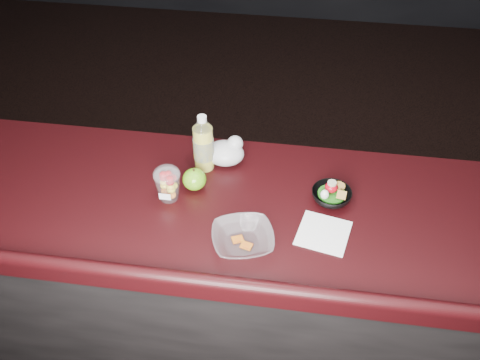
{
  "coord_description": "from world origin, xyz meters",
  "views": [
    {
      "loc": [
        0.12,
        -1.0,
        2.3
      ],
      "look_at": [
        -0.07,
        0.33,
        1.1
      ],
      "focal_mm": 40.0,
      "sensor_mm": 36.0,
      "label": 1
    }
  ],
  "objects_px": {
    "snack_bowl": "(331,195)",
    "lemonade_bottle": "(203,146)",
    "takeout_bowl": "(243,239)",
    "green_apple": "(194,179)",
    "fruit_cup": "(168,183)"
  },
  "relations": [
    {
      "from": "snack_bowl",
      "to": "lemonade_bottle",
      "type": "bearing_deg",
      "value": 166.17
    },
    {
      "from": "fruit_cup",
      "to": "takeout_bowl",
      "type": "distance_m",
      "value": 0.34
    },
    {
      "from": "green_apple",
      "to": "snack_bowl",
      "type": "height_order",
      "value": "green_apple"
    },
    {
      "from": "fruit_cup",
      "to": "snack_bowl",
      "type": "relative_size",
      "value": 0.74
    },
    {
      "from": "lemonade_bottle",
      "to": "takeout_bowl",
      "type": "xyz_separation_m",
      "value": [
        0.19,
        -0.36,
        -0.07
      ]
    },
    {
      "from": "lemonade_bottle",
      "to": "snack_bowl",
      "type": "relative_size",
      "value": 1.26
    },
    {
      "from": "green_apple",
      "to": "takeout_bowl",
      "type": "relative_size",
      "value": 0.36
    },
    {
      "from": "takeout_bowl",
      "to": "lemonade_bottle",
      "type": "bearing_deg",
      "value": 118.39
    },
    {
      "from": "takeout_bowl",
      "to": "snack_bowl",
      "type": "bearing_deg",
      "value": 41.81
    },
    {
      "from": "fruit_cup",
      "to": "snack_bowl",
      "type": "distance_m",
      "value": 0.56
    },
    {
      "from": "green_apple",
      "to": "takeout_bowl",
      "type": "xyz_separation_m",
      "value": [
        0.21,
        -0.24,
        -0.02
      ]
    },
    {
      "from": "lemonade_bottle",
      "to": "snack_bowl",
      "type": "height_order",
      "value": "lemonade_bottle"
    },
    {
      "from": "fruit_cup",
      "to": "snack_bowl",
      "type": "height_order",
      "value": "fruit_cup"
    },
    {
      "from": "green_apple",
      "to": "takeout_bowl",
      "type": "distance_m",
      "value": 0.32
    },
    {
      "from": "lemonade_bottle",
      "to": "takeout_bowl",
      "type": "relative_size",
      "value": 0.93
    }
  ]
}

